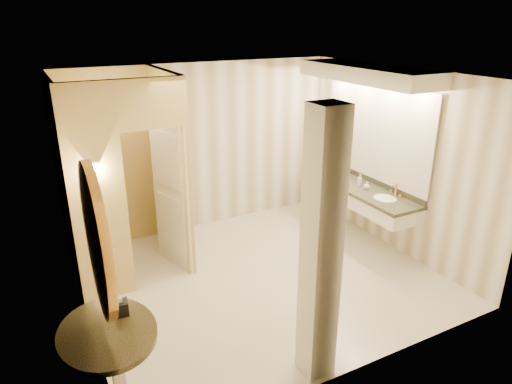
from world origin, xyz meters
TOP-DOWN VIEW (x-y plane):
  - floor at (0.00, 0.00)m, footprint 4.50×4.50m
  - ceiling at (0.00, 0.00)m, footprint 4.50×4.50m
  - wall_back at (0.00, 2.00)m, footprint 4.50×0.02m
  - wall_front at (0.00, -2.00)m, footprint 4.50×0.02m
  - wall_left at (-2.25, 0.00)m, footprint 0.02×4.00m
  - wall_right at (2.25, 0.00)m, footprint 0.02×4.00m
  - toilet_closet at (-1.12, 0.97)m, footprint 1.50×1.55m
  - wall_sconce at (-1.93, 0.43)m, footprint 0.14×0.14m
  - vanity at (1.98, 0.40)m, footprint 0.75×2.41m
  - console_shelf at (-2.21, -1.40)m, footprint 1.02×1.02m
  - pillar at (-0.35, -1.80)m, footprint 0.29×0.29m
  - tissue_box at (-2.07, -1.22)m, footprint 0.14×0.14m
  - toilet at (-1.95, 1.75)m, footprint 0.47×0.71m
  - soap_bottle_a at (1.94, 0.75)m, footprint 0.06×0.06m
  - soap_bottle_b at (1.95, 0.21)m, footprint 0.11×0.11m
  - soap_bottle_c at (1.95, 0.39)m, footprint 0.08×0.08m

SIDE VIEW (x-z plane):
  - floor at x=0.00m, z-range 0.00..0.00m
  - toilet at x=-1.95m, z-range 0.00..0.68m
  - soap_bottle_b at x=1.95m, z-range 0.88..1.00m
  - tissue_box at x=-2.07m, z-range 0.88..1.00m
  - soap_bottle_a at x=1.94m, z-range 0.88..1.01m
  - soap_bottle_c at x=1.95m, z-range 0.88..1.06m
  - console_shelf at x=-2.21m, z-range 0.37..2.33m
  - wall_back at x=0.00m, z-range 0.00..2.70m
  - wall_front at x=0.00m, z-range 0.00..2.70m
  - wall_left at x=-2.25m, z-range 0.00..2.70m
  - wall_right at x=2.25m, z-range 0.00..2.70m
  - pillar at x=-0.35m, z-range 0.00..2.70m
  - toilet_closet at x=-1.12m, z-range 0.04..2.74m
  - vanity at x=1.98m, z-range 0.58..2.67m
  - wall_sconce at x=-1.93m, z-range 1.52..1.94m
  - ceiling at x=0.00m, z-range 2.70..2.70m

